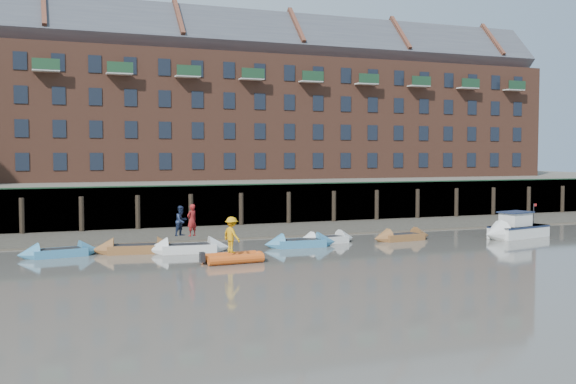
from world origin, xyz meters
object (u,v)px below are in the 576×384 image
rowboat_5 (326,240)px  rowboat_6 (402,237)px  rowboat_4 (300,243)px  person_rower_b (181,221)px  person_rib_crew (232,235)px  rowboat_1 (60,252)px  motor_launch (510,230)px  rib_tender (235,258)px  person_rower_a (192,220)px  rowboat_2 (136,249)px  rowboat_3 (188,248)px

rowboat_5 → rowboat_6: (5.22, -0.53, 0.01)m
rowboat_4 → person_rower_b: bearing=179.0°
rowboat_4 → person_rib_crew: bearing=-140.1°
rowboat_1 → rowboat_4: 13.95m
motor_launch → rowboat_4: bearing=-17.3°
rowboat_6 → rib_tender: (-12.77, -4.68, 0.02)m
person_rower_a → person_rower_b: (-0.55, 0.28, -0.05)m
rowboat_2 → rowboat_3: rowboat_2 is taller
rib_tender → person_rower_a: (-1.29, 4.39, 1.61)m
rowboat_6 → person_rower_b: (-14.61, -0.02, 1.59)m
rib_tender → motor_launch: 20.40m
rowboat_3 → rowboat_4: rowboat_3 is taller
rib_tender → person_rower_a: person_rower_a is taller
rowboat_3 → rib_tender: bearing=-66.1°
rowboat_1 → person_rower_b: person_rower_b is taller
rowboat_4 → motor_launch: size_ratio=0.81×
rowboat_2 → rib_tender: bearing=-41.7°
rowboat_1 → rowboat_5: (16.06, -0.17, -0.01)m
rowboat_1 → rib_tender: rowboat_1 is taller
rib_tender → person_rib_crew: 1.24m
rowboat_6 → rib_tender: rowboat_6 is taller
rowboat_1 → rowboat_6: 21.29m
rowboat_5 → person_rib_crew: 9.46m
rowboat_3 → rowboat_6: (14.28, 0.31, -0.02)m
rowboat_6 → person_rib_crew: (-12.98, -4.74, 1.24)m
rowboat_5 → motor_launch: motor_launch is taller
rib_tender → motor_launch: motor_launch is taller
person_rib_crew → person_rower_a: bearing=-6.2°
person_rib_crew → motor_launch: bearing=-101.2°
rowboat_3 → rowboat_1: bearing=176.7°
rowboat_2 → rowboat_6: (17.16, -0.54, -0.02)m
rowboat_1 → rowboat_3: 7.08m
rowboat_4 → person_rower_b: (-7.23, 0.46, 1.58)m
rowboat_4 → person_rower_a: 6.88m
rowboat_1 → person_rower_b: (6.67, -0.72, 1.59)m
rowboat_3 → rowboat_4: size_ratio=1.06×
rowboat_2 → rowboat_3: 3.00m
motor_launch → person_rib_crew: person_rib_crew is taller
rowboat_6 → motor_launch: bearing=-18.5°
rowboat_3 → person_rib_crew: bearing=-68.7°
rowboat_5 → rib_tender: 9.18m
rowboat_5 → rowboat_1: bearing=169.2°
rowboat_6 → person_rib_crew: 13.87m
rowboat_6 → person_rower_b: size_ratio=2.57×
rowboat_1 → person_rower_a: size_ratio=2.49×
rowboat_5 → person_rower_a: person_rower_a is taller
rowboat_3 → rowboat_6: bearing=6.2°
rowboat_4 → person_rib_crew: 7.14m
rowboat_2 → rowboat_5: size_ratio=1.14×
rowboat_2 → rowboat_4: rowboat_2 is taller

